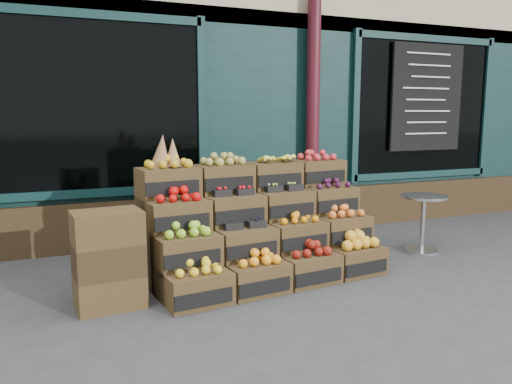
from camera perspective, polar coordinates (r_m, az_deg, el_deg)
name	(u,v)px	position (r m, az deg, el deg)	size (l,w,h in m)	color
ground	(303,289)	(4.88, 5.40, -10.96)	(60.00, 60.00, 0.00)	#373739
shop_facade	(174,73)	(9.45, -9.35, 13.31)	(12.00, 6.24, 4.80)	black
crate_display	(259,231)	(5.18, 0.33, -4.54)	(2.45, 1.38, 1.47)	#43321A
spare_crates	(109,260)	(4.49, -16.50, -7.42)	(0.60, 0.44, 0.85)	#43321A
bistro_table	(423,217)	(6.33, 18.54, -2.70)	(0.55, 0.55, 0.69)	#BBBCC3
shopkeeper	(120,164)	(6.85, -15.28, 3.10)	(0.73, 0.48, 2.00)	#164D19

